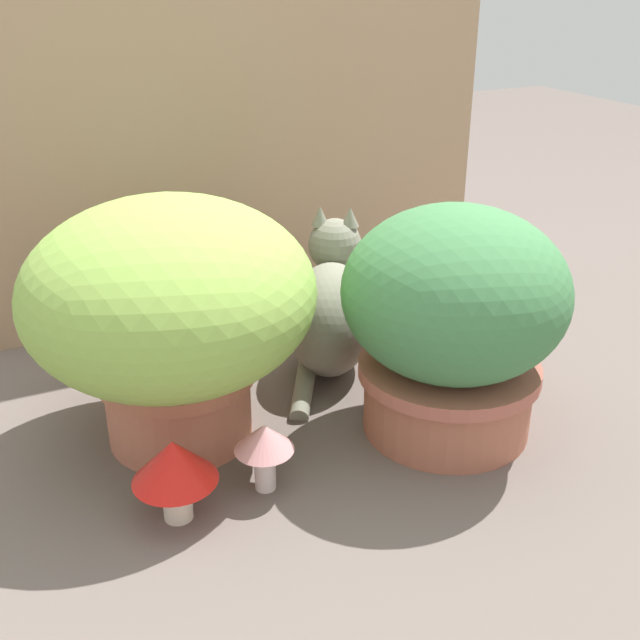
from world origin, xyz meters
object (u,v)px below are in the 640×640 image
grass_planter (171,307)px  mushroom_ornament_red (174,465)px  cat (331,310)px  mushroom_ornament_pink (264,443)px  leafy_planter (453,318)px

grass_planter → mushroom_ornament_red: 0.27m
grass_planter → cat: 0.39m
cat → mushroom_ornament_pink: bearing=-130.1°
cat → mushroom_ornament_pink: size_ratio=2.91×
grass_planter → mushroom_ornament_red: grass_planter is taller
cat → mushroom_ornament_red: (-0.42, -0.33, -0.03)m
mushroom_ornament_pink → cat: bearing=49.9°
leafy_planter → mushroom_ornament_pink: size_ratio=3.48×
grass_planter → mushroom_ornament_pink: size_ratio=4.11×
leafy_planter → mushroom_ornament_pink: (-0.35, -0.03, -0.13)m
leafy_planter → mushroom_ornament_red: 0.51m
mushroom_ornament_pink → leafy_planter: bearing=4.2°
cat → mushroom_ornament_pink: 0.43m
leafy_planter → mushroom_ornament_red: leafy_planter is taller
leafy_planter → mushroom_ornament_pink: bearing=-175.8°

